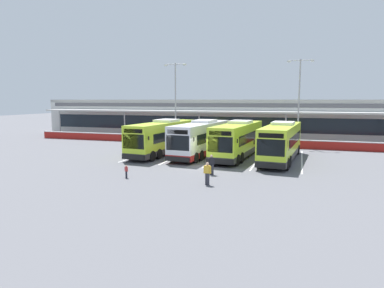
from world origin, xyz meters
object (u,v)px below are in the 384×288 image
coach_bus_leftmost (163,138)px  pedestrian_in_dark_coat (207,173)px  coach_bus_centre (238,140)px  lamp_post_west (175,97)px  lamp_post_centre (299,97)px  pedestrian_child (126,171)px  pedestrian_with_handbag (211,164)px  coach_bus_right_centre (281,142)px  coach_bus_left_centre (201,139)px

coach_bus_leftmost → pedestrian_in_dark_coat: bearing=-55.0°
coach_bus_centre → coach_bus_leftmost: bearing=-177.5°
lamp_post_west → lamp_post_centre: bearing=1.2°
coach_bus_leftmost → pedestrian_child: coach_bus_leftmost is taller
pedestrian_with_handbag → pedestrian_child: (-5.93, -3.09, -0.32)m
coach_bus_leftmost → lamp_post_centre: lamp_post_centre is taller
coach_bus_leftmost → pedestrian_child: (1.84, -11.74, -1.24)m
coach_bus_leftmost → coach_bus_right_centre: (12.70, -0.26, 0.00)m
pedestrian_in_dark_coat → lamp_post_centre: size_ratio=0.15×
coach_bus_centre → pedestrian_in_dark_coat: 12.32m
coach_bus_left_centre → lamp_post_centre: 14.94m
coach_bus_leftmost → lamp_post_west: bearing=102.9°
pedestrian_with_handbag → lamp_post_centre: (6.38, 19.34, 5.43)m
pedestrian_child → lamp_post_west: 23.21m
coach_bus_left_centre → pedestrian_in_dark_coat: size_ratio=7.61×
coach_bus_leftmost → pedestrian_with_handbag: bearing=-48.1°
coach_bus_leftmost → lamp_post_west: size_ratio=1.12×
lamp_post_west → pedestrian_in_dark_coat: bearing=-64.3°
coach_bus_centre → lamp_post_west: 15.30m
pedestrian_with_handbag → coach_bus_right_centre: bearing=59.6°
coach_bus_left_centre → lamp_post_centre: lamp_post_centre is taller
coach_bus_right_centre → coach_bus_leftmost: bearing=178.8°
pedestrian_with_handbag → coach_bus_left_centre: bearing=110.9°
coach_bus_leftmost → pedestrian_in_dark_coat: coach_bus_leftmost is taller
lamp_post_centre → pedestrian_child: bearing=-118.7°
coach_bus_leftmost → coach_bus_left_centre: same height
coach_bus_leftmost → coach_bus_centre: (8.30, 0.36, 0.00)m
coach_bus_right_centre → pedestrian_with_handbag: 9.78m
coach_bus_right_centre → pedestrian_child: bearing=-133.4°
pedestrian_child → lamp_post_west: bearing=100.8°
coach_bus_right_centre → lamp_post_centre: (1.44, 10.95, 4.50)m
coach_bus_leftmost → coach_bus_right_centre: 12.71m
coach_bus_left_centre → pedestrian_child: 12.42m
pedestrian_in_dark_coat → lamp_post_centre: 23.97m
pedestrian_with_handbag → lamp_post_west: size_ratio=0.15×
pedestrian_child → lamp_post_west: lamp_post_west is taller
lamp_post_west → lamp_post_centre: (16.52, 0.34, 0.00)m
pedestrian_in_dark_coat → pedestrian_child: bearing=178.3°
pedestrian_child → coach_bus_right_centre: bearing=46.6°
coach_bus_leftmost → lamp_post_west: (-2.37, 10.35, 4.50)m
pedestrian_with_handbag → pedestrian_child: size_ratio=1.61×
coach_bus_centre → pedestrian_child: 13.77m
lamp_post_west → coach_bus_right_centre: bearing=-35.1°
coach_bus_centre → coach_bus_right_centre: bearing=-8.0°
coach_bus_left_centre → lamp_post_centre: (9.82, 10.32, 4.50)m
coach_bus_leftmost → lamp_post_west: lamp_post_west is taller
pedestrian_child → lamp_post_west: (-4.22, 22.09, 5.75)m
coach_bus_right_centre → lamp_post_west: 18.98m
coach_bus_right_centre → lamp_post_west: size_ratio=1.12×
lamp_post_centre → pedestrian_in_dark_coat: bearing=-104.4°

